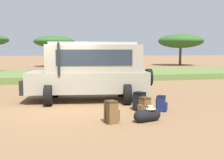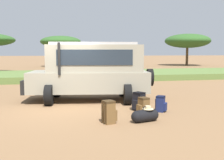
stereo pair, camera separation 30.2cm
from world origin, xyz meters
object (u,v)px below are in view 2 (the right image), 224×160
object	(u,v)px
safari_vehicle	(92,70)
acacia_tree_centre_back	(61,42)
backpack_cluster_center	(109,112)
duffel_bag_low_black_case	(145,115)
backpack_near_rear_wheel	(139,102)
backpack_beside_front_wheel	(161,104)
acacia_tree_right_mid	(187,41)
backpack_outermost	(143,106)

from	to	relation	value
safari_vehicle	acacia_tree_centre_back	bearing A→B (deg)	91.83
backpack_cluster_center	duffel_bag_low_black_case	size ratio (longest dim) A/B	0.75
backpack_near_rear_wheel	duffel_bag_low_black_case	bearing A→B (deg)	-100.44
backpack_beside_front_wheel	acacia_tree_right_mid	distance (m)	33.88
backpack_near_rear_wheel	safari_vehicle	bearing A→B (deg)	121.06
backpack_beside_front_wheel	duffel_bag_low_black_case	bearing A→B (deg)	-129.99
duffel_bag_low_black_case	backpack_outermost	bearing A→B (deg)	74.70
safari_vehicle	duffel_bag_low_black_case	size ratio (longest dim) A/B	6.20
duffel_bag_low_black_case	acacia_tree_right_mid	world-z (taller)	acacia_tree_right_mid
backpack_near_rear_wheel	acacia_tree_right_mid	bearing A→B (deg)	59.58
safari_vehicle	backpack_beside_front_wheel	distance (m)	3.47
backpack_outermost	acacia_tree_centre_back	distance (m)	30.63
acacia_tree_centre_back	acacia_tree_right_mid	bearing A→B (deg)	-1.99
backpack_near_rear_wheel	backpack_outermost	distance (m)	0.61
backpack_outermost	acacia_tree_centre_back	size ratio (longest dim) A/B	0.10
backpack_near_rear_wheel	acacia_tree_centre_back	size ratio (longest dim) A/B	0.11
safari_vehicle	backpack_near_rear_wheel	size ratio (longest dim) A/B	8.45
backpack_beside_front_wheel	duffel_bag_low_black_case	distance (m)	1.50
backpack_near_rear_wheel	acacia_tree_right_mid	world-z (taller)	acacia_tree_right_mid
backpack_beside_front_wheel	acacia_tree_centre_back	world-z (taller)	acacia_tree_centre_back
backpack_near_rear_wheel	acacia_tree_right_mid	size ratio (longest dim) A/B	0.09
backpack_beside_front_wheel	backpack_near_rear_wheel	size ratio (longest dim) A/B	0.85
duffel_bag_low_black_case	acacia_tree_right_mid	bearing A→B (deg)	60.42
safari_vehicle	backpack_outermost	xyz separation A→B (m)	(1.33, -2.87, -1.02)
acacia_tree_right_mid	backpack_beside_front_wheel	bearing A→B (deg)	-119.12
backpack_near_rear_wheel	duffel_bag_low_black_case	xyz separation A→B (m)	(-0.27, -1.49, -0.13)
safari_vehicle	backpack_cluster_center	bearing A→B (deg)	-89.82
duffel_bag_low_black_case	safari_vehicle	bearing A→B (deg)	106.19
backpack_cluster_center	acacia_tree_centre_back	size ratio (longest dim) A/B	0.11
backpack_cluster_center	acacia_tree_right_mid	world-z (taller)	acacia_tree_right_mid
backpack_beside_front_wheel	backpack_cluster_center	xyz separation A→B (m)	(-2.04, -1.09, 0.06)
safari_vehicle	acacia_tree_centre_back	world-z (taller)	acacia_tree_centre_back
backpack_beside_front_wheel	backpack_outermost	bearing A→B (deg)	-159.84
acacia_tree_centre_back	safari_vehicle	bearing A→B (deg)	-88.17
backpack_outermost	safari_vehicle	bearing A→B (deg)	114.87
backpack_near_rear_wheel	acacia_tree_centre_back	distance (m)	30.02
backpack_outermost	backpack_cluster_center	bearing A→B (deg)	-148.06
duffel_bag_low_black_case	acacia_tree_right_mid	size ratio (longest dim) A/B	0.12
backpack_beside_front_wheel	acacia_tree_right_mid	bearing A→B (deg)	60.88
backpack_beside_front_wheel	safari_vehicle	bearing A→B (deg)	128.20
backpack_cluster_center	acacia_tree_right_mid	bearing A→B (deg)	58.87
backpack_outermost	acacia_tree_right_mid	bearing A→B (deg)	60.04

